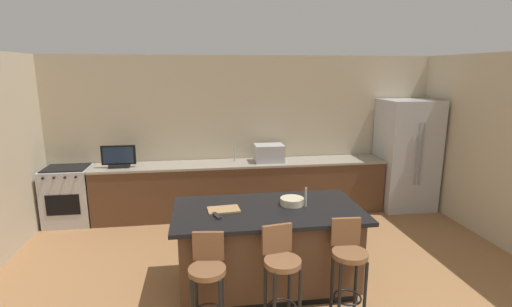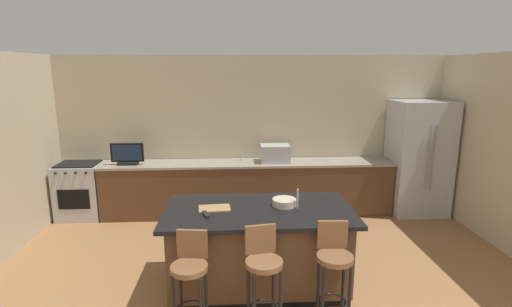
# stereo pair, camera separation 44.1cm
# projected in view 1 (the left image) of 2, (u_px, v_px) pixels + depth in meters

# --- Properties ---
(wall_back) EXTENTS (7.10, 0.12, 2.65)m
(wall_back) POSITION_uv_depth(u_px,v_px,m) (246.00, 133.00, 6.64)
(wall_back) COLOR beige
(wall_back) RESTS_ON ground_plane
(counter_back) EXTENTS (4.84, 0.62, 0.90)m
(counter_back) POSITION_uv_depth(u_px,v_px,m) (242.00, 188.00, 6.44)
(counter_back) COLOR brown
(counter_back) RESTS_ON ground_plane
(kitchen_island) EXTENTS (2.05, 1.09, 0.93)m
(kitchen_island) POSITION_uv_depth(u_px,v_px,m) (267.00, 247.00, 4.25)
(kitchen_island) COLOR black
(kitchen_island) RESTS_ON ground_plane
(refrigerator) EXTENTS (0.92, 0.80, 1.92)m
(refrigerator) POSITION_uv_depth(u_px,v_px,m) (406.00, 155.00, 6.67)
(refrigerator) COLOR #B7BABF
(refrigerator) RESTS_ON ground_plane
(range_oven) EXTENTS (0.70, 0.63, 0.92)m
(range_oven) POSITION_uv_depth(u_px,v_px,m) (69.00, 195.00, 6.05)
(range_oven) COLOR #B7BABF
(range_oven) RESTS_ON ground_plane
(microwave) EXTENTS (0.48, 0.36, 0.29)m
(microwave) POSITION_uv_depth(u_px,v_px,m) (269.00, 153.00, 6.38)
(microwave) COLOR #B7BABF
(microwave) RESTS_ON counter_back
(tv_monitor) EXTENTS (0.52, 0.16, 0.35)m
(tv_monitor) POSITION_uv_depth(u_px,v_px,m) (119.00, 157.00, 5.99)
(tv_monitor) COLOR black
(tv_monitor) RESTS_ON counter_back
(sink_faucet_back) EXTENTS (0.02, 0.02, 0.24)m
(sink_faucet_back) POSITION_uv_depth(u_px,v_px,m) (235.00, 154.00, 6.40)
(sink_faucet_back) COLOR #B2B2B7
(sink_faucet_back) RESTS_ON counter_back
(sink_faucet_island) EXTENTS (0.02, 0.02, 0.22)m
(sink_faucet_island) POSITION_uv_depth(u_px,v_px,m) (306.00, 197.00, 4.18)
(sink_faucet_island) COLOR #B2B2B7
(sink_faucet_island) RESTS_ON kitchen_island
(bar_stool_left) EXTENTS (0.34, 0.35, 0.96)m
(bar_stool_left) POSITION_uv_depth(u_px,v_px,m) (208.00, 277.00, 3.45)
(bar_stool_left) COLOR brown
(bar_stool_left) RESTS_ON ground_plane
(bar_stool_center) EXTENTS (0.34, 0.36, 1.02)m
(bar_stool_center) POSITION_uv_depth(u_px,v_px,m) (281.00, 270.00, 3.49)
(bar_stool_center) COLOR brown
(bar_stool_center) RESTS_ON ground_plane
(bar_stool_right) EXTENTS (0.34, 0.34, 1.02)m
(bar_stool_right) POSITION_uv_depth(u_px,v_px,m) (348.00, 262.00, 3.64)
(bar_stool_right) COLOR brown
(bar_stool_right) RESTS_ON ground_plane
(fruit_bowl) EXTENTS (0.27, 0.27, 0.08)m
(fruit_bowl) POSITION_uv_depth(u_px,v_px,m) (292.00, 201.00, 4.27)
(fruit_bowl) COLOR beige
(fruit_bowl) RESTS_ON kitchen_island
(tv_remote) EXTENTS (0.10, 0.18, 0.02)m
(tv_remote) POSITION_uv_depth(u_px,v_px,m) (217.00, 216.00, 3.93)
(tv_remote) COLOR black
(tv_remote) RESTS_ON kitchen_island
(cutting_board) EXTENTS (0.36, 0.25, 0.02)m
(cutting_board) POSITION_uv_depth(u_px,v_px,m) (224.00, 210.00, 4.10)
(cutting_board) COLOR #A87F51
(cutting_board) RESTS_ON kitchen_island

